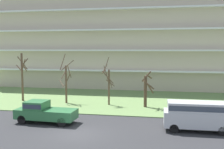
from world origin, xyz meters
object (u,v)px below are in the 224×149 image
at_px(tree_far_left, 22,75).
at_px(tree_left, 66,81).
at_px(van_silver_near_left, 197,114).
at_px(pickup_green_center_left, 44,111).
at_px(tree_right, 146,89).
at_px(tree_center, 108,83).

relative_size(tree_far_left, tree_left, 1.01).
height_order(tree_left, van_silver_near_left, tree_left).
distance_m(tree_far_left, pickup_green_center_left, 11.29).
bearing_deg(tree_left, van_silver_near_left, -30.67).
bearing_deg(tree_right, tree_center, 174.78).
distance_m(tree_left, van_silver_near_left, 16.52).
xyz_separation_m(tree_far_left, tree_center, (11.13, -0.48, -0.73)).
xyz_separation_m(tree_far_left, tree_left, (5.85, -0.29, -0.55)).
relative_size(tree_right, pickup_green_center_left, 0.75).
bearing_deg(tree_left, pickup_green_center_left, -83.30).
height_order(tree_left, tree_right, tree_left).
distance_m(tree_far_left, tree_center, 11.16).
bearing_deg(tree_far_left, tree_left, -2.80).
xyz_separation_m(tree_left, tree_right, (9.68, -0.59, -0.72)).
bearing_deg(pickup_green_center_left, tree_right, -135.57).
distance_m(tree_far_left, van_silver_near_left, 21.90).
bearing_deg(tree_far_left, van_silver_near_left, -23.46).
xyz_separation_m(van_silver_near_left, pickup_green_center_left, (-13.17, 0.01, -0.38)).
bearing_deg(tree_left, tree_center, -2.06).
bearing_deg(tree_right, pickup_green_center_left, -138.11).
bearing_deg(van_silver_near_left, tree_center, -43.57).
height_order(tree_center, van_silver_near_left, tree_center).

